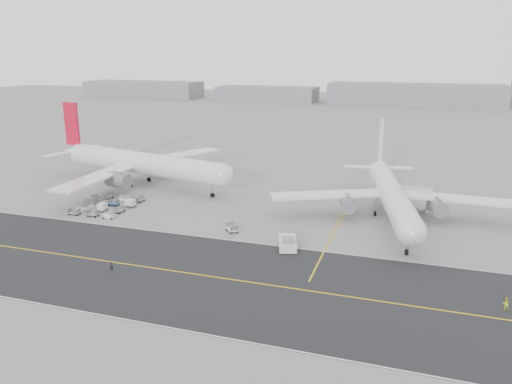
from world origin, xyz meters
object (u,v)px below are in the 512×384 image
(airliner_a, at_px, (140,163))
(airliner_b, at_px, (391,194))
(ground_crew_b, at_px, (506,304))
(ground_crew_a, at_px, (112,266))
(pushback_tug, at_px, (288,243))
(jet_bridge, at_px, (402,192))

(airliner_a, xyz_separation_m, airliner_b, (65.65, -7.34, -0.68))
(ground_crew_b, bearing_deg, airliner_a, -34.26)
(airliner_b, height_order, ground_crew_a, airliner_b)
(airliner_b, distance_m, ground_crew_a, 59.66)
(pushback_tug, distance_m, jet_bridge, 36.22)
(airliner_b, relative_size, pushback_tug, 6.07)
(jet_bridge, bearing_deg, airliner_b, -103.86)
(jet_bridge, bearing_deg, ground_crew_b, -66.89)
(jet_bridge, distance_m, ground_crew_a, 65.94)
(airliner_b, bearing_deg, airliner_a, 162.10)
(jet_bridge, distance_m, ground_crew_b, 46.29)
(pushback_tug, height_order, ground_crew_a, pushback_tug)
(airliner_a, distance_m, jet_bridge, 67.73)
(ground_crew_a, bearing_deg, pushback_tug, 13.39)
(jet_bridge, relative_size, ground_crew_a, 9.33)
(airliner_b, bearing_deg, ground_crew_b, -75.35)
(ground_crew_a, bearing_deg, jet_bridge, 25.45)
(airliner_b, bearing_deg, ground_crew_a, -145.76)
(airliner_a, relative_size, ground_crew_a, 37.54)
(airliner_b, height_order, jet_bridge, airliner_b)
(airliner_b, xyz_separation_m, pushback_tug, (-16.57, -24.14, -4.26))
(airliner_a, relative_size, pushback_tug, 6.83)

